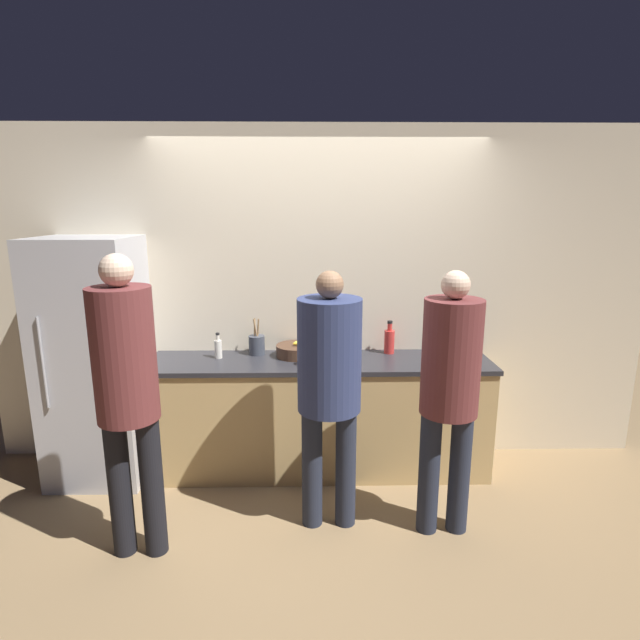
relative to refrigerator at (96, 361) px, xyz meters
name	(u,v)px	position (x,y,z in m)	size (l,w,h in m)	color
ground_plane	(320,490)	(1.64, -0.29, -0.90)	(14.00, 14.00, 0.00)	#8C704C
wall_back	(319,298)	(1.64, 0.34, 0.40)	(5.20, 0.06, 2.60)	beige
counter	(320,414)	(1.64, 0.05, -0.46)	(2.56, 0.60, 0.88)	tan
refrigerator	(96,361)	(0.00, 0.00, 0.00)	(0.68, 0.66, 1.80)	#B7B7BC
person_left	(127,384)	(0.57, -0.92, 0.15)	(0.34, 0.34, 1.77)	black
person_center	(329,376)	(1.69, -0.66, 0.10)	(0.39, 0.39, 1.64)	#232838
person_right	(450,383)	(2.40, -0.74, 0.08)	(0.34, 0.34, 1.65)	#232838
fruit_bowl	(296,350)	(1.47, 0.14, 0.03)	(0.31, 0.31, 0.13)	#4C3323
utensil_crock	(257,344)	(1.16, 0.20, 0.06)	(0.12, 0.12, 0.28)	#3D424C
bottle_clear	(218,348)	(0.88, 0.10, 0.06)	(0.06, 0.06, 0.20)	silver
bottle_red	(389,340)	(2.19, 0.21, 0.09)	(0.08, 0.08, 0.26)	red
cup_white	(307,359)	(1.55, -0.09, 0.03)	(0.08, 0.08, 0.10)	white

